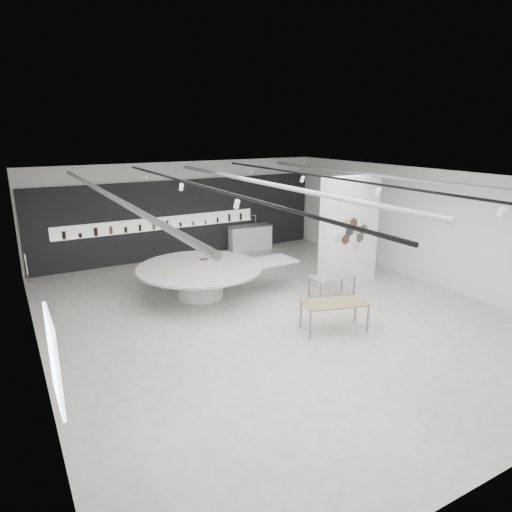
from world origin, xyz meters
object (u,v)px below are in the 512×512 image
sample_table_stone (332,278)px  partition_column (349,231)px  sample_table_wood (334,304)px  display_island (203,277)px  kitchen_counter (250,237)px

sample_table_stone → partition_column: bearing=32.3°
partition_column → sample_table_stone: partition_column is taller
sample_table_wood → sample_table_stone: (1.44, 1.88, -0.08)m
display_island → kitchen_counter: kitchen_counter is taller
partition_column → sample_table_stone: size_ratio=2.63×
kitchen_counter → sample_table_wood: bearing=-97.0°
partition_column → kitchen_counter: 5.73m
display_island → sample_table_stone: display_island is taller
display_island → sample_table_stone: (3.41, -2.06, -0.01)m
partition_column → sample_table_wood: bearing=-135.3°
display_island → kitchen_counter: bearing=45.2°
display_island → sample_table_wood: size_ratio=2.80×
sample_table_wood → sample_table_stone: size_ratio=1.31×
sample_table_stone → kitchen_counter: 6.39m
partition_column → display_island: bearing=165.1°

